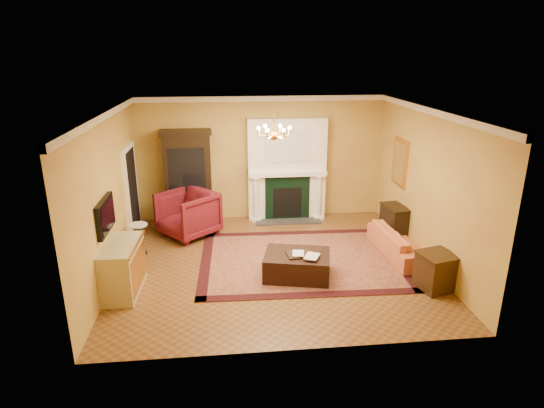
{
  "coord_description": "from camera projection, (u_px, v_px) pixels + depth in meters",
  "views": [
    {
      "loc": [
        -0.9,
        -8.09,
        4.01
      ],
      "look_at": [
        -0.01,
        0.3,
        1.15
      ],
      "focal_mm": 30.0,
      "sensor_mm": 36.0,
      "label": 1
    }
  ],
  "objects": [
    {
      "name": "commode",
      "position": [
        122.0,
        268.0,
        7.84
      ],
      "size": [
        0.61,
        1.22,
        0.89
      ],
      "primitive_type": "cube",
      "rotation": [
        0.0,
        0.0,
        -0.04
      ],
      "color": "tan",
      "rests_on": "floor"
    },
    {
      "name": "oriental_rug",
      "position": [
        301.0,
        260.0,
        9.16
      ],
      "size": [
        4.09,
        3.12,
        0.02
      ],
      "primitive_type": "cube",
      "rotation": [
        0.0,
        0.0,
        -0.03
      ],
      "color": "#4E1011",
      "rests_on": "floor"
    },
    {
      "name": "coral_sofa",
      "position": [
        401.0,
        239.0,
        9.27
      ],
      "size": [
        0.66,
        1.91,
        0.74
      ],
      "primitive_type": "imported",
      "rotation": [
        0.0,
        0.0,
        1.63
      ],
      "color": "#DE7146",
      "rests_on": "floor"
    },
    {
      "name": "leather_ottoman",
      "position": [
        297.0,
        265.0,
        8.42
      ],
      "size": [
        1.35,
        1.11,
        0.44
      ],
      "primitive_type": "cube",
      "rotation": [
        0.0,
        0.0,
        -0.22
      ],
      "color": "black",
      "rests_on": "oriental_rug"
    },
    {
      "name": "wall_back",
      "position": [
        262.0,
        158.0,
        11.12
      ],
      "size": [
        6.0,
        0.02,
        3.0
      ],
      "primitive_type": "cube",
      "color": "gold",
      "rests_on": "floor"
    },
    {
      "name": "ceiling",
      "position": [
        274.0,
        110.0,
        8.03
      ],
      "size": [
        6.0,
        5.5,
        0.02
      ],
      "primitive_type": "cube",
      "color": "silver",
      "rests_on": "wall_back"
    },
    {
      "name": "topiary_left",
      "position": [
        255.0,
        162.0,
        10.89
      ],
      "size": [
        0.16,
        0.16,
        0.44
      ],
      "color": "gray",
      "rests_on": "fireplace"
    },
    {
      "name": "wall_front",
      "position": [
        297.0,
        253.0,
        5.92
      ],
      "size": [
        6.0,
        0.02,
        3.0
      ],
      "primitive_type": "cube",
      "color": "gold",
      "rests_on": "floor"
    },
    {
      "name": "topiary_right",
      "position": [
        310.0,
        162.0,
        11.04
      ],
      "size": [
        0.14,
        0.14,
        0.39
      ],
      "color": "gray",
      "rests_on": "fireplace"
    },
    {
      "name": "pedestal_table",
      "position": [
        139.0,
        237.0,
        9.29
      ],
      "size": [
        0.37,
        0.37,
        0.66
      ],
      "color": "black",
      "rests_on": "floor"
    },
    {
      "name": "doorway",
      "position": [
        132.0,
        193.0,
        9.97
      ],
      "size": [
        0.08,
        1.05,
        2.1
      ],
      "color": "white",
      "rests_on": "wall_left"
    },
    {
      "name": "console_table",
      "position": [
        394.0,
        224.0,
        10.04
      ],
      "size": [
        0.48,
        0.72,
        0.75
      ],
      "primitive_type": "cube",
      "rotation": [
        0.0,
        0.0,
        0.14
      ],
      "color": "black",
      "rests_on": "floor"
    },
    {
      "name": "wall_right",
      "position": [
        428.0,
        187.0,
        8.82
      ],
      "size": [
        0.02,
        5.5,
        3.0
      ],
      "primitive_type": "cube",
      "color": "gold",
      "rests_on": "floor"
    },
    {
      "name": "ottoman_tray",
      "position": [
        300.0,
        254.0,
        8.3
      ],
      "size": [
        0.49,
        0.4,
        0.03
      ],
      "primitive_type": "cube",
      "rotation": [
        0.0,
        0.0,
        0.09
      ],
      "color": "black",
      "rests_on": "leather_ottoman"
    },
    {
      "name": "fireplace",
      "position": [
        287.0,
        172.0,
        11.1
      ],
      "size": [
        1.9,
        0.7,
        2.5
      ],
      "color": "white",
      "rests_on": "wall_back"
    },
    {
      "name": "tv_panel",
      "position": [
        106.0,
        216.0,
        7.71
      ],
      "size": [
        0.09,
        0.95,
        0.58
      ],
      "color": "black",
      "rests_on": "wall_left"
    },
    {
      "name": "book_a",
      "position": [
        293.0,
        247.0,
        8.22
      ],
      "size": [
        0.21,
        0.06,
        0.28
      ],
      "primitive_type": "imported",
      "rotation": [
        0.0,
        0.0,
        -0.16
      ],
      "color": "gray",
      "rests_on": "ottoman_tray"
    },
    {
      "name": "crown_molding",
      "position": [
        269.0,
        108.0,
        8.96
      ],
      "size": [
        6.0,
        5.5,
        0.12
      ],
      "color": "white",
      "rests_on": "ceiling"
    },
    {
      "name": "floor",
      "position": [
        274.0,
        264.0,
        9.0
      ],
      "size": [
        6.0,
        5.5,
        0.02
      ],
      "primitive_type": "cube",
      "color": "brown",
      "rests_on": "ground"
    },
    {
      "name": "gilt_mirror",
      "position": [
        400.0,
        162.0,
        10.09
      ],
      "size": [
        0.06,
        0.76,
        1.05
      ],
      "color": "gold",
      "rests_on": "wall_right"
    },
    {
      "name": "wall_left",
      "position": [
        109.0,
        197.0,
        8.22
      ],
      "size": [
        0.02,
        5.5,
        3.0
      ],
      "primitive_type": "cube",
      "color": "gold",
      "rests_on": "floor"
    },
    {
      "name": "book_b",
      "position": [
        306.0,
        248.0,
        8.14
      ],
      "size": [
        0.22,
        0.13,
        0.32
      ],
      "primitive_type": "imported",
      "rotation": [
        0.0,
        0.0,
        -0.46
      ],
      "color": "gray",
      "rests_on": "ottoman_tray"
    },
    {
      "name": "china_cabinet",
      "position": [
        188.0,
        180.0,
        10.82
      ],
      "size": [
        1.12,
        0.56,
        2.17
      ],
      "primitive_type": "cube",
      "rotation": [
        0.0,
        0.0,
        0.06
      ],
      "color": "black",
      "rests_on": "floor"
    },
    {
      "name": "end_table",
      "position": [
        436.0,
        272.0,
        7.96
      ],
      "size": [
        0.67,
        0.67,
        0.64
      ],
      "primitive_type": "cube",
      "rotation": [
        0.0,
        0.0,
        0.24
      ],
      "color": "#33200E",
      "rests_on": "floor"
    },
    {
      "name": "chandelier",
      "position": [
        274.0,
        133.0,
        8.16
      ],
      "size": [
        0.63,
        0.55,
        0.53
      ],
      "color": "gold",
      "rests_on": "ceiling"
    },
    {
      "name": "wingback_armchair",
      "position": [
        188.0,
        212.0,
        10.21
      ],
      "size": [
        1.49,
        1.5,
        1.13
      ],
      "primitive_type": "imported",
      "rotation": [
        0.0,
        0.0,
        -0.85
      ],
      "color": "maroon",
      "rests_on": "floor"
    }
  ]
}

